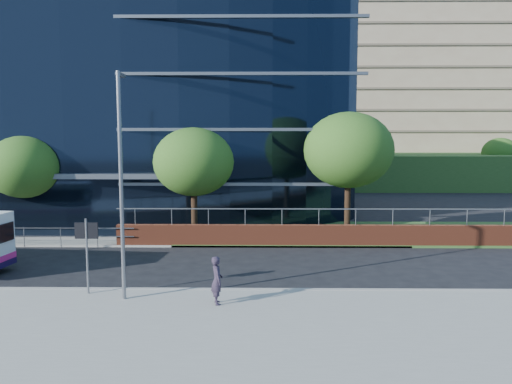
{
  "coord_description": "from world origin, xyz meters",
  "views": [
    {
      "loc": [
        10.94,
        -19.46,
        5.81
      ],
      "look_at": [
        10.58,
        8.0,
        2.92
      ],
      "focal_mm": 35.0,
      "sensor_mm": 36.0,
      "label": 1
    }
  ],
  "objects_px": {
    "tree_far_c": "(194,162)",
    "streetlight_east": "(121,179)",
    "tree_dist_f": "(500,153)",
    "tree_far_b": "(24,167)",
    "street_sign": "(87,240)",
    "tree_far_d": "(349,150)",
    "tree_dist_e": "(373,150)",
    "pedestrian": "(217,280)"
  },
  "relations": [
    {
      "from": "tree_far_c",
      "to": "streetlight_east",
      "type": "relative_size",
      "value": 0.81
    },
    {
      "from": "tree_far_d",
      "to": "streetlight_east",
      "type": "distance_m",
      "value": 15.77
    },
    {
      "from": "tree_far_d",
      "to": "tree_dist_e",
      "type": "distance_m",
      "value": 31.06
    },
    {
      "from": "street_sign",
      "to": "tree_far_c",
      "type": "bearing_deg",
      "value": 76.71
    },
    {
      "from": "streetlight_east",
      "to": "tree_far_d",
      "type": "bearing_deg",
      "value": 50.6
    },
    {
      "from": "tree_dist_f",
      "to": "pedestrian",
      "type": "distance_m",
      "value": 54.29
    },
    {
      "from": "tree_far_c",
      "to": "tree_far_d",
      "type": "relative_size",
      "value": 0.87
    },
    {
      "from": "tree_far_b",
      "to": "tree_far_c",
      "type": "height_order",
      "value": "tree_far_c"
    },
    {
      "from": "street_sign",
      "to": "tree_dist_f",
      "type": "relative_size",
      "value": 0.46
    },
    {
      "from": "tree_far_c",
      "to": "tree_dist_f",
      "type": "relative_size",
      "value": 1.08
    },
    {
      "from": "tree_far_c",
      "to": "tree_far_b",
      "type": "bearing_deg",
      "value": 177.14
    },
    {
      "from": "street_sign",
      "to": "streetlight_east",
      "type": "distance_m",
      "value": 2.8
    },
    {
      "from": "tree_far_c",
      "to": "tree_dist_f",
      "type": "xyz_separation_m",
      "value": [
        33.0,
        33.0,
        -0.33
      ]
    },
    {
      "from": "street_sign",
      "to": "tree_far_b",
      "type": "height_order",
      "value": "tree_far_b"
    },
    {
      "from": "tree_far_d",
      "to": "pedestrian",
      "type": "relative_size",
      "value": 4.46
    },
    {
      "from": "tree_dist_e",
      "to": "streetlight_east",
      "type": "relative_size",
      "value": 0.81
    },
    {
      "from": "tree_far_c",
      "to": "tree_far_d",
      "type": "xyz_separation_m",
      "value": [
        9.0,
        1.0,
        0.65
      ]
    },
    {
      "from": "tree_far_d",
      "to": "tree_dist_f",
      "type": "xyz_separation_m",
      "value": [
        24.0,
        32.0,
        -0.98
      ]
    },
    {
      "from": "tree_dist_f",
      "to": "streetlight_east",
      "type": "xyz_separation_m",
      "value": [
        -34.0,
        -44.17,
        0.23
      ]
    },
    {
      "from": "tree_dist_e",
      "to": "pedestrian",
      "type": "bearing_deg",
      "value": -108.91
    },
    {
      "from": "street_sign",
      "to": "tree_far_c",
      "type": "relative_size",
      "value": 0.43
    },
    {
      "from": "pedestrian",
      "to": "tree_dist_e",
      "type": "bearing_deg",
      "value": -33.42
    },
    {
      "from": "tree_far_d",
      "to": "pedestrian",
      "type": "xyz_separation_m",
      "value": [
        -6.63,
        -12.71,
        -4.2
      ]
    },
    {
      "from": "pedestrian",
      "to": "street_sign",
      "type": "bearing_deg",
      "value": 62.52
    },
    {
      "from": "street_sign",
      "to": "streetlight_east",
      "type": "bearing_deg",
      "value": -21.36
    },
    {
      "from": "street_sign",
      "to": "tree_far_c",
      "type": "distance_m",
      "value": 11.14
    },
    {
      "from": "pedestrian",
      "to": "streetlight_east",
      "type": "bearing_deg",
      "value": 66.46
    },
    {
      "from": "streetlight_east",
      "to": "pedestrian",
      "type": "relative_size",
      "value": 4.79
    },
    {
      "from": "streetlight_east",
      "to": "tree_dist_e",
      "type": "bearing_deg",
      "value": 66.89
    },
    {
      "from": "tree_far_b",
      "to": "tree_dist_e",
      "type": "relative_size",
      "value": 0.93
    },
    {
      "from": "tree_far_d",
      "to": "tree_dist_f",
      "type": "distance_m",
      "value": 40.01
    },
    {
      "from": "streetlight_east",
      "to": "tree_far_b",
      "type": "bearing_deg",
      "value": 127.63
    },
    {
      "from": "street_sign",
      "to": "streetlight_east",
      "type": "relative_size",
      "value": 0.35
    },
    {
      "from": "tree_far_d",
      "to": "pedestrian",
      "type": "height_order",
      "value": "tree_far_d"
    },
    {
      "from": "pedestrian",
      "to": "tree_far_b",
      "type": "bearing_deg",
      "value": 30.87
    },
    {
      "from": "tree_far_b",
      "to": "tree_far_c",
      "type": "xyz_separation_m",
      "value": [
        10.0,
        -0.5,
        0.33
      ]
    },
    {
      "from": "street_sign",
      "to": "tree_dist_f",
      "type": "xyz_separation_m",
      "value": [
        35.5,
        43.59,
        2.06
      ]
    },
    {
      "from": "tree_dist_f",
      "to": "streetlight_east",
      "type": "relative_size",
      "value": 0.76
    },
    {
      "from": "tree_far_b",
      "to": "tree_far_c",
      "type": "distance_m",
      "value": 10.02
    },
    {
      "from": "tree_far_b",
      "to": "tree_dist_f",
      "type": "bearing_deg",
      "value": 37.08
    },
    {
      "from": "street_sign",
      "to": "pedestrian",
      "type": "distance_m",
      "value": 5.13
    },
    {
      "from": "tree_dist_f",
      "to": "pedestrian",
      "type": "bearing_deg",
      "value": -124.41
    }
  ]
}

